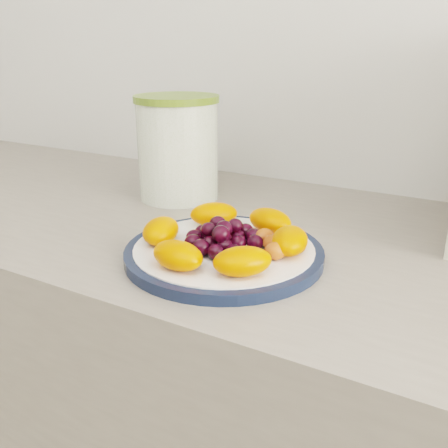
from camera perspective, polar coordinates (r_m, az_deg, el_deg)
The scene contains 5 objects.
plate_rim at distance 0.68m, azimuth -0.00°, elevation -3.35°, with size 0.27×0.27×0.01m, color #121D35.
plate_face at distance 0.68m, azimuth -0.00°, elevation -3.27°, with size 0.25×0.25×0.02m, color white.
canister at distance 0.94m, azimuth -5.27°, elevation 8.29°, with size 0.15×0.15×0.18m, color #476810.
canister_lid at distance 0.92m, azimuth -5.47°, elevation 14.07°, with size 0.15×0.15×0.01m, color olive.
fruit_plate at distance 0.67m, azimuth 0.51°, elevation -1.43°, with size 0.24×0.23×0.04m.
Camera 1 is at (0.23, 0.53, 1.18)m, focal length 40.00 mm.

